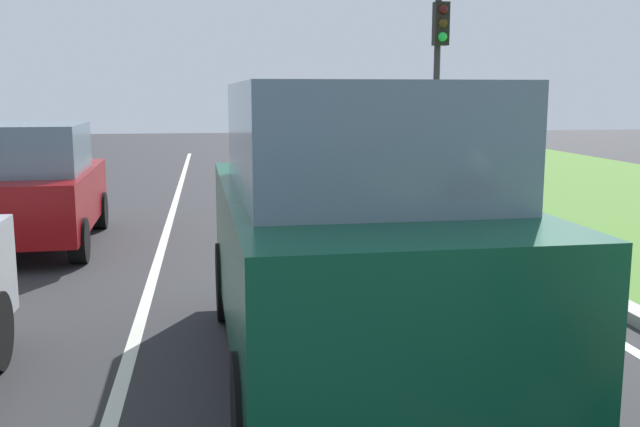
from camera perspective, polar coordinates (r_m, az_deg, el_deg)
ground_plane at (r=11.34m, az=-8.61°, el=-1.86°), size 60.00×60.00×0.00m
lane_line_center at (r=11.37m, az=-12.14°, el=-1.93°), size 0.12×32.00×0.01m
lane_line_right_edge at (r=11.90m, az=9.00°, el=-1.32°), size 0.12×32.00×0.01m
curb_right at (r=12.05m, az=11.27°, el=-0.98°), size 0.24×48.00×0.12m
car_suv_ahead at (r=5.59m, az=2.29°, el=-1.26°), size 2.04×4.53×2.28m
car_hatchback_far at (r=11.17m, az=-21.67°, el=1.98°), size 1.84×3.76×1.78m
traffic_light_near_right at (r=16.16m, az=9.34°, el=11.98°), size 0.32×0.50×4.35m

